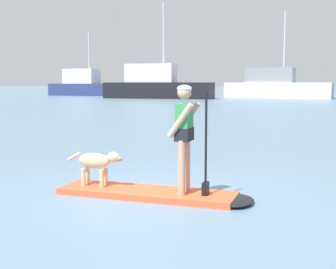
{
  "coord_description": "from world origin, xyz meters",
  "views": [
    {
      "loc": [
        2.8,
        -6.63,
        1.84
      ],
      "look_at": [
        0.0,
        1.0,
        0.9
      ],
      "focal_mm": 48.28,
      "sensor_mm": 36.0,
      "label": 1
    }
  ],
  "objects_px": {
    "dog": "(97,162)",
    "moored_boat_outer": "(85,86)",
    "moored_boat_port": "(156,85)",
    "paddleboard": "(160,194)",
    "person_paddler": "(185,131)",
    "moored_boat_center": "(276,86)"
  },
  "relations": [
    {
      "from": "moored_boat_center",
      "to": "moored_boat_port",
      "type": "bearing_deg",
      "value": -152.76
    },
    {
      "from": "moored_boat_port",
      "to": "moored_boat_center",
      "type": "relative_size",
      "value": 1.01
    },
    {
      "from": "dog",
      "to": "paddleboard",
      "type": "bearing_deg",
      "value": 1.02
    },
    {
      "from": "moored_boat_port",
      "to": "moored_boat_outer",
      "type": "bearing_deg",
      "value": 152.71
    },
    {
      "from": "dog",
      "to": "moored_boat_center",
      "type": "height_order",
      "value": "moored_boat_center"
    },
    {
      "from": "dog",
      "to": "moored_boat_outer",
      "type": "height_order",
      "value": "moored_boat_outer"
    },
    {
      "from": "paddleboard",
      "to": "person_paddler",
      "type": "height_order",
      "value": "person_paddler"
    },
    {
      "from": "paddleboard",
      "to": "moored_boat_outer",
      "type": "height_order",
      "value": "moored_boat_outer"
    },
    {
      "from": "person_paddler",
      "to": "moored_boat_port",
      "type": "distance_m",
      "value": 45.71
    },
    {
      "from": "paddleboard",
      "to": "moored_boat_outer",
      "type": "distance_m",
      "value": 57.99
    },
    {
      "from": "moored_boat_outer",
      "to": "moored_boat_port",
      "type": "xyz_separation_m",
      "value": [
        13.59,
        -7.01,
        0.1
      ]
    },
    {
      "from": "moored_boat_outer",
      "to": "moored_boat_center",
      "type": "height_order",
      "value": "moored_boat_center"
    },
    {
      "from": "paddleboard",
      "to": "dog",
      "type": "height_order",
      "value": "dog"
    },
    {
      "from": "person_paddler",
      "to": "dog",
      "type": "xyz_separation_m",
      "value": [
        -1.55,
        -0.03,
        -0.58
      ]
    },
    {
      "from": "person_paddler",
      "to": "moored_boat_center",
      "type": "distance_m",
      "value": 49.13
    },
    {
      "from": "person_paddler",
      "to": "moored_boat_outer",
      "type": "bearing_deg",
      "value": 122.02
    },
    {
      "from": "moored_boat_port",
      "to": "person_paddler",
      "type": "bearing_deg",
      "value": -67.82
    },
    {
      "from": "dog",
      "to": "moored_boat_outer",
      "type": "distance_m",
      "value": 57.41
    },
    {
      "from": "paddleboard",
      "to": "moored_boat_port",
      "type": "height_order",
      "value": "moored_boat_port"
    },
    {
      "from": "moored_boat_outer",
      "to": "moored_boat_center",
      "type": "bearing_deg",
      "value": -0.88
    },
    {
      "from": "person_paddler",
      "to": "moored_boat_port",
      "type": "relative_size",
      "value": 0.13
    },
    {
      "from": "dog",
      "to": "moored_boat_center",
      "type": "xyz_separation_m",
      "value": [
        -2.88,
        48.96,
        0.86
      ]
    }
  ]
}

